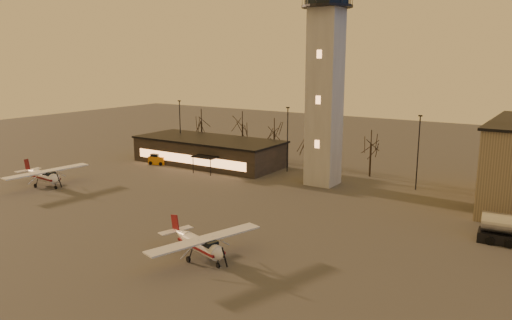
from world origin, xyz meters
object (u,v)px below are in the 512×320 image
Objects in this scene: cessna_rear at (46,178)px; cessna_front at (203,249)px; service_cart at (158,160)px; control_tower at (325,67)px; terminal at (209,151)px.

cessna_front is at bearing -8.17° from cessna_rear.
cessna_front is 42.14m from service_cart.
control_tower is at bearing -9.15° from service_cart.
cessna_front is at bearing -55.70° from service_cart.
control_tower is 33.06m from service_cart.
cessna_front is (3.02, -30.44, -15.26)m from control_tower.
cessna_rear is (-9.52, -24.22, -1.02)m from terminal.
cessna_front is at bearing -84.34° from control_tower.
cessna_rear is at bearing -112.62° from service_cart.
service_cart is (-28.97, -3.01, -15.63)m from control_tower.
cessna_rear is 19.39m from service_cart.
terminal is 8.71m from service_cart.
cessna_rear reaches higher than cessna_front.
service_cart is (-31.99, 27.43, -0.37)m from cessna_front.
cessna_front reaches higher than service_cart.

